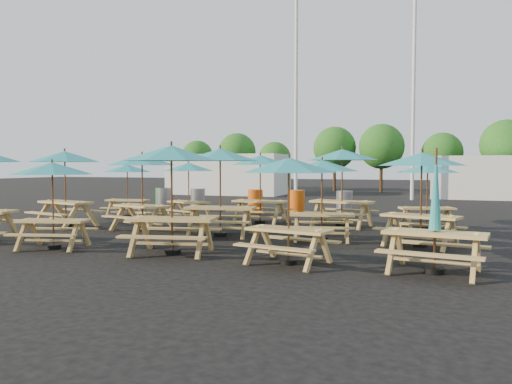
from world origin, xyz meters
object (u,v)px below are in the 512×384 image
(picnic_unit_3, at_px, (52,173))
(waste_bin_1, at_px, (164,199))
(picnic_unit_10, at_px, (322,170))
(picnic_unit_2, at_px, (127,171))
(waste_bin_4, at_px, (297,202))
(picnic_unit_4, at_px, (142,164))
(picnic_unit_13, at_px, (422,164))
(picnic_unit_5, at_px, (189,170))
(waste_bin_0, at_px, (163,199))
(picnic_unit_6, at_px, (171,159))
(picnic_unit_14, at_px, (428,172))
(picnic_unit_7, at_px, (220,160))
(waste_bin_2, at_px, (198,200))
(picnic_unit_9, at_px, (289,171))
(picnic_unit_11, at_px, (342,159))
(picnic_unit_12, at_px, (435,222))
(picnic_unit_1, at_px, (65,161))
(waste_bin_5, at_px, (344,204))
(picnic_unit_8, at_px, (260,164))

(picnic_unit_3, bearing_deg, waste_bin_1, 90.86)
(picnic_unit_10, bearing_deg, picnic_unit_2, 146.32)
(picnic_unit_2, relative_size, waste_bin_4, 2.11)
(picnic_unit_4, distance_m, picnic_unit_13, 8.16)
(picnic_unit_5, bearing_deg, waste_bin_0, 151.86)
(picnic_unit_6, bearing_deg, picnic_unit_3, 174.20)
(picnic_unit_4, xyz_separation_m, picnic_unit_14, (8.24, 3.18, -0.23))
(waste_bin_1, bearing_deg, picnic_unit_7, -49.31)
(picnic_unit_5, distance_m, picnic_unit_7, 4.22)
(picnic_unit_13, bearing_deg, picnic_unit_4, -165.01)
(picnic_unit_7, relative_size, waste_bin_1, 2.58)
(picnic_unit_5, xyz_separation_m, picnic_unit_10, (5.57, -3.12, 0.04))
(picnic_unit_4, bearing_deg, waste_bin_2, 114.39)
(picnic_unit_6, bearing_deg, picnic_unit_9, -16.07)
(waste_bin_1, height_order, waste_bin_2, same)
(picnic_unit_5, height_order, waste_bin_4, picnic_unit_5)
(picnic_unit_7, relative_size, picnic_unit_10, 1.13)
(picnic_unit_11, bearing_deg, picnic_unit_14, 13.93)
(picnic_unit_4, distance_m, picnic_unit_12, 9.23)
(picnic_unit_4, xyz_separation_m, waste_bin_4, (3.17, 6.46, -1.54))
(waste_bin_1, bearing_deg, waste_bin_4, 1.53)
(picnic_unit_4, distance_m, waste_bin_0, 7.25)
(picnic_unit_1, bearing_deg, picnic_unit_2, 100.98)
(picnic_unit_10, relative_size, waste_bin_2, 2.27)
(picnic_unit_5, xyz_separation_m, picnic_unit_11, (5.54, 0.09, 0.37))
(picnic_unit_14, bearing_deg, picnic_unit_9, -129.48)
(picnic_unit_13, xyz_separation_m, waste_bin_5, (-3.05, 6.80, -1.53))
(picnic_unit_13, distance_m, waste_bin_1, 13.00)
(picnic_unit_13, bearing_deg, waste_bin_4, 143.51)
(picnic_unit_2, distance_m, waste_bin_4, 6.86)
(picnic_unit_11, bearing_deg, waste_bin_4, 135.67)
(picnic_unit_4, distance_m, waste_bin_2, 6.72)
(picnic_unit_7, bearing_deg, picnic_unit_8, 79.79)
(picnic_unit_10, height_order, waste_bin_5, picnic_unit_10)
(picnic_unit_12, bearing_deg, picnic_unit_5, 151.76)
(picnic_unit_6, relative_size, picnic_unit_13, 0.99)
(picnic_unit_5, height_order, picnic_unit_13, picnic_unit_13)
(picnic_unit_5, distance_m, waste_bin_0, 4.86)
(picnic_unit_1, height_order, picnic_unit_13, picnic_unit_1)
(picnic_unit_9, distance_m, waste_bin_2, 12.25)
(picnic_unit_11, xyz_separation_m, waste_bin_0, (-8.67, 3.38, -1.71))
(waste_bin_2, bearing_deg, picnic_unit_2, -114.88)
(waste_bin_0, relative_size, waste_bin_2, 1.00)
(picnic_unit_6, distance_m, picnic_unit_8, 6.38)
(picnic_unit_3, height_order, picnic_unit_7, picnic_unit_7)
(picnic_unit_1, relative_size, waste_bin_2, 2.68)
(picnic_unit_3, relative_size, waste_bin_1, 2.28)
(picnic_unit_10, bearing_deg, picnic_unit_3, -160.62)
(picnic_unit_7, relative_size, waste_bin_2, 2.58)
(picnic_unit_7, height_order, waste_bin_2, picnic_unit_7)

